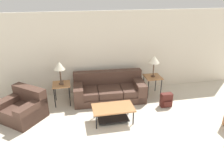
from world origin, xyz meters
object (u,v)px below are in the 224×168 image
at_px(side_table_right, 153,78).
at_px(side_table_left, 61,86).
at_px(backpack, 166,100).
at_px(coffee_table, 113,111).
at_px(table_lamp_right, 154,60).
at_px(couch, 109,90).
at_px(table_lamp_left, 59,66).
at_px(armchair, 23,109).

bearing_deg(side_table_right, side_table_left, 180.00).
bearing_deg(backpack, coffee_table, -165.13).
bearing_deg(table_lamp_right, couch, 179.71).
xyz_separation_m(table_lamp_left, table_lamp_right, (2.84, 0.00, 0.00)).
relative_size(table_lamp_left, backpack, 1.62).
relative_size(coffee_table, table_lamp_right, 1.58).
distance_m(side_table_left, side_table_right, 2.84).
xyz_separation_m(coffee_table, table_lamp_right, (1.55, 1.25, 0.88)).
bearing_deg(table_lamp_left, table_lamp_right, 0.00).
xyz_separation_m(couch, table_lamp_right, (1.42, -0.01, 0.90)).
bearing_deg(side_table_left, backpack, -15.10).
xyz_separation_m(armchair, side_table_left, (1.03, 0.61, 0.29)).
distance_m(side_table_right, table_lamp_right, 0.62).
xyz_separation_m(side_table_right, table_lamp_right, (-0.00, -0.00, 0.62)).
height_order(side_table_left, backpack, side_table_left).
bearing_deg(coffee_table, table_lamp_left, 135.91).
xyz_separation_m(armchair, table_lamp_left, (1.03, 0.61, 0.91)).
relative_size(couch, coffee_table, 2.06).
distance_m(coffee_table, table_lamp_right, 2.18).
xyz_separation_m(side_table_right, backpack, (0.14, -0.80, -0.37)).
bearing_deg(side_table_right, coffee_table, -141.04).
bearing_deg(table_lamp_left, couch, 0.29).
relative_size(side_table_right, table_lamp_right, 0.95).
distance_m(coffee_table, side_table_left, 1.82).
relative_size(side_table_right, table_lamp_left, 0.95).
height_order(armchair, side_table_right, armchair).
bearing_deg(side_table_left, armchair, -149.06).
height_order(couch, side_table_left, couch).
distance_m(couch, table_lamp_left, 1.68).
relative_size(coffee_table, side_table_right, 1.66).
bearing_deg(couch, coffee_table, -95.92).
bearing_deg(table_lamp_right, armchair, -170.97).
xyz_separation_m(couch, backpack, (1.56, -0.81, -0.09)).
relative_size(armchair, table_lamp_left, 2.04).
xyz_separation_m(couch, armchair, (-2.45, -0.62, -0.01)).
bearing_deg(couch, table_lamp_left, -179.71).
bearing_deg(armchair, table_lamp_right, 9.03).
relative_size(armchair, coffee_table, 1.29).
height_order(coffee_table, backpack, coffee_table).
bearing_deg(backpack, side_table_left, 164.90).
relative_size(side_table_left, table_lamp_right, 0.95).
bearing_deg(table_lamp_left, side_table_left, 135.00).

